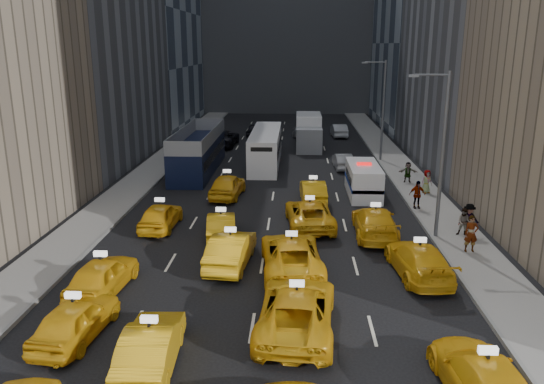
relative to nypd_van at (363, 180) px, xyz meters
The scene contains 36 objects.
ground 21.54m from the nypd_van, 107.14° to the right, with size 160.00×160.00×0.00m, color black.
sidewalk_west 17.45m from the nypd_van, 165.23° to the left, with size 3.00×90.00×0.15m, color gray.
sidewalk_east 6.16m from the nypd_van, 46.88° to the left, with size 3.00×90.00×0.15m, color gray.
curb_west 16.05m from the nypd_van, 163.91° to the left, with size 0.15×90.00×0.18m, color slate.
curb_east 5.29m from the nypd_van, 58.62° to the left, with size 0.15×90.00×0.18m, color slate.
streetlight_near 9.81m from the nypd_van, 71.65° to the right, with size 2.15×0.22×9.00m.
streetlight_far 12.40m from the nypd_van, 76.06° to the left, with size 2.15×0.22×9.00m.
taxi_4 23.29m from the nypd_van, 122.84° to the right, with size 1.75×4.36×1.49m, color gold.
taxi_5 23.20m from the nypd_van, 114.02° to the right, with size 1.61×4.61×1.52m, color gold.
taxi_6 19.17m from the nypd_van, 104.12° to the right, with size 2.74×5.94×1.65m, color gold.
taxi_7 22.54m from the nypd_van, 87.81° to the right, with size 2.12×5.23×1.52m, color gold.
taxi_8 20.49m from the nypd_van, 129.29° to the right, with size 1.82×4.54×1.55m, color gold.
taxi_9 14.95m from the nypd_van, 121.62° to the right, with size 1.69×4.85×1.60m, color gold.
taxi_10 14.12m from the nypd_van, 110.42° to the right, with size 2.69×5.84×1.62m, color gold.
taxi_11 13.56m from the nypd_van, 86.14° to the right, with size 2.14×5.27×1.53m, color gold.
taxi_12 14.66m from the nypd_van, 148.71° to the right, with size 1.78×4.43×1.51m, color gold.
taxi_13 12.63m from the nypd_van, 134.27° to the right, with size 1.51×4.32×1.42m, color gold.
taxi_14 7.96m from the nypd_van, 119.62° to the right, with size 2.56×5.55×1.54m, color gold.
taxi_15 8.33m from the nypd_van, 92.43° to the right, with size 2.24×5.51×1.60m, color gold.
taxi_16 9.56m from the nypd_van, behind, with size 1.93×4.80×1.64m, color gold.
taxi_17 4.04m from the nypd_van, 152.94° to the right, with size 1.58×4.53×1.49m, color gold.
nypd_van is the anchor object (origin of this frame).
double_decker 14.63m from the nypd_van, 152.03° to the left, with size 3.36×12.33×3.55m.
city_bus 12.22m from the nypd_van, 127.52° to the left, with size 3.26×11.70×2.98m.
box_truck 17.97m from the nypd_van, 101.21° to the left, with size 2.99×7.52×3.37m.
misc_car_0 8.34m from the nypd_van, 95.09° to the left, with size 1.41×4.03×1.33m, color #929498.
misc_car_1 22.19m from the nypd_van, 124.06° to the left, with size 2.77×6.00×1.67m, color black.
misc_car_2 25.20m from the nypd_van, 99.26° to the left, with size 1.89×4.65×1.35m, color slate.
misc_car_3 26.44m from the nypd_van, 110.93° to the left, with size 1.73×4.30×1.47m, color black.
misc_car_4 24.60m from the nypd_van, 89.62° to the left, with size 1.58×4.54×1.50m, color #A7A9AE.
pedestrian_0 11.55m from the nypd_van, 69.18° to the right, with size 0.69×0.46×1.90m, color gray.
pedestrian_1 9.59m from the nypd_van, 62.22° to the right, with size 0.76×0.41×1.55m, color gray.
pedestrian_2 9.57m from the nypd_van, 60.15° to the right, with size 1.14×0.47×1.77m, color gray.
pedestrian_3 4.58m from the nypd_van, 49.14° to the right, with size 1.06×0.48×1.81m, color gray.
pedestrian_4 4.47m from the nypd_van, ahead, with size 0.82×0.45×1.67m, color gray.
pedestrian_5 5.00m from the nypd_van, 41.10° to the left, with size 1.44×0.41×1.55m, color gray.
Camera 1 is at (1.56, -15.78, 10.28)m, focal length 35.00 mm.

